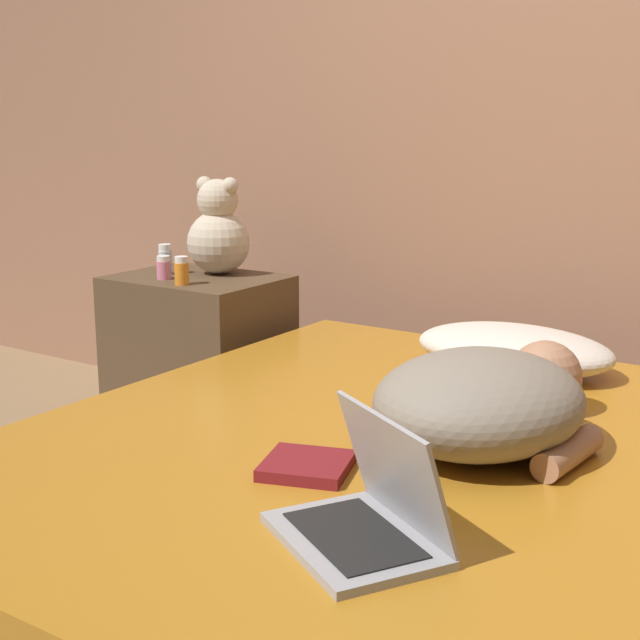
{
  "coord_description": "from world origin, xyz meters",
  "views": [
    {
      "loc": [
        0.8,
        -1.61,
        1.14
      ],
      "look_at": [
        -0.43,
        0.23,
        0.64
      ],
      "focal_mm": 50.0,
      "sensor_mm": 36.0,
      "label": 1
    }
  ],
  "objects_px": {
    "book": "(307,466)",
    "bottle_orange": "(182,271)",
    "pillow": "(514,349)",
    "laptop": "(369,513)",
    "teddy_bear": "(218,232)",
    "bottle_pink": "(164,268)",
    "bottle_clear": "(165,260)",
    "person_lying": "(488,400)"
  },
  "relations": [
    {
      "from": "teddy_bear",
      "to": "bottle_orange",
      "type": "distance_m",
      "value": 0.26
    },
    {
      "from": "laptop",
      "to": "bottle_orange",
      "type": "bearing_deg",
      "value": 173.93
    },
    {
      "from": "teddy_bear",
      "to": "bottle_pink",
      "type": "distance_m",
      "value": 0.23
    },
    {
      "from": "teddy_bear",
      "to": "book",
      "type": "xyz_separation_m",
      "value": [
        1.06,
        -1.0,
        -0.29
      ]
    },
    {
      "from": "laptop",
      "to": "bottle_pink",
      "type": "bearing_deg",
      "value": 175.16
    },
    {
      "from": "bottle_pink",
      "to": "bottle_orange",
      "type": "bearing_deg",
      "value": -20.32
    },
    {
      "from": "bottle_pink",
      "to": "book",
      "type": "xyz_separation_m",
      "value": [
        1.14,
        -0.81,
        -0.18
      ]
    },
    {
      "from": "bottle_pink",
      "to": "book",
      "type": "distance_m",
      "value": 1.41
    },
    {
      "from": "person_lying",
      "to": "teddy_bear",
      "type": "distance_m",
      "value": 1.47
    },
    {
      "from": "book",
      "to": "laptop",
      "type": "bearing_deg",
      "value": -36.7
    },
    {
      "from": "person_lying",
      "to": "teddy_bear",
      "type": "bearing_deg",
      "value": 158.07
    },
    {
      "from": "book",
      "to": "bottle_orange",
      "type": "bearing_deg",
      "value": 143.11
    },
    {
      "from": "bottle_clear",
      "to": "book",
      "type": "distance_m",
      "value": 1.51
    },
    {
      "from": "bottle_clear",
      "to": "book",
      "type": "xyz_separation_m",
      "value": [
        1.21,
        -0.89,
        -0.19
      ]
    },
    {
      "from": "bottle_pink",
      "to": "book",
      "type": "height_order",
      "value": "bottle_pink"
    },
    {
      "from": "laptop",
      "to": "teddy_bear",
      "type": "xyz_separation_m",
      "value": [
        -1.31,
        1.19,
        0.25
      ]
    },
    {
      "from": "pillow",
      "to": "laptop",
      "type": "xyz_separation_m",
      "value": [
        0.19,
        -1.11,
        -0.01
      ]
    },
    {
      "from": "bottle_clear",
      "to": "bottle_pink",
      "type": "relative_size",
      "value": 1.32
    },
    {
      "from": "pillow",
      "to": "teddy_bear",
      "type": "height_order",
      "value": "teddy_bear"
    },
    {
      "from": "pillow",
      "to": "bottle_clear",
      "type": "bearing_deg",
      "value": -178.49
    },
    {
      "from": "pillow",
      "to": "bottle_clear",
      "type": "distance_m",
      "value": 1.28
    },
    {
      "from": "laptop",
      "to": "book",
      "type": "xyz_separation_m",
      "value": [
        -0.25,
        0.19,
        -0.04
      ]
    },
    {
      "from": "book",
      "to": "person_lying",
      "type": "bearing_deg",
      "value": 54.89
    },
    {
      "from": "pillow",
      "to": "laptop",
      "type": "relative_size",
      "value": 1.53
    },
    {
      "from": "pillow",
      "to": "bottle_pink",
      "type": "xyz_separation_m",
      "value": [
        -1.2,
        -0.11,
        0.13
      ]
    },
    {
      "from": "person_lying",
      "to": "laptop",
      "type": "height_order",
      "value": "laptop"
    },
    {
      "from": "bottle_pink",
      "to": "book",
      "type": "relative_size",
      "value": 0.38
    },
    {
      "from": "pillow",
      "to": "bottle_clear",
      "type": "xyz_separation_m",
      "value": [
        -1.27,
        -0.03,
        0.14
      ]
    },
    {
      "from": "laptop",
      "to": "bottle_orange",
      "type": "height_order",
      "value": "bottle_orange"
    },
    {
      "from": "pillow",
      "to": "book",
      "type": "xyz_separation_m",
      "value": [
        -0.06,
        -0.92,
        -0.05
      ]
    },
    {
      "from": "pillow",
      "to": "teddy_bear",
      "type": "bearing_deg",
      "value": 175.93
    },
    {
      "from": "bottle_pink",
      "to": "teddy_bear",
      "type": "bearing_deg",
      "value": 66.61
    },
    {
      "from": "person_lying",
      "to": "laptop",
      "type": "relative_size",
      "value": 1.84
    },
    {
      "from": "pillow",
      "to": "bottle_pink",
      "type": "bearing_deg",
      "value": -174.75
    },
    {
      "from": "bottle_clear",
      "to": "bottle_pink",
      "type": "distance_m",
      "value": 0.1
    },
    {
      "from": "pillow",
      "to": "person_lying",
      "type": "bearing_deg",
      "value": -73.45
    },
    {
      "from": "laptop",
      "to": "book",
      "type": "height_order",
      "value": "laptop"
    },
    {
      "from": "laptop",
      "to": "bottle_pink",
      "type": "relative_size",
      "value": 4.58
    },
    {
      "from": "teddy_bear",
      "to": "person_lying",
      "type": "bearing_deg",
      "value": -27.19
    },
    {
      "from": "pillow",
      "to": "teddy_bear",
      "type": "relative_size",
      "value": 1.66
    },
    {
      "from": "teddy_bear",
      "to": "bottle_clear",
      "type": "relative_size",
      "value": 3.2
    },
    {
      "from": "bottle_clear",
      "to": "pillow",
      "type": "bearing_deg",
      "value": 1.51
    }
  ]
}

